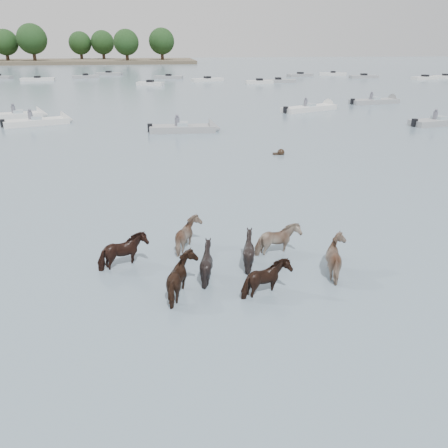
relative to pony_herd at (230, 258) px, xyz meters
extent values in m
plane|color=slate|center=(2.01, -0.13, -0.41)|extent=(400.00, 400.00, 0.00)
imported|color=black|center=(-3.17, 0.77, 0.01)|extent=(1.65, 1.32, 1.27)
imported|color=tan|center=(-1.07, 1.77, -0.02)|extent=(1.10, 1.26, 1.23)
imported|color=black|center=(0.63, 0.34, -0.02)|extent=(1.48, 1.45, 1.23)
imported|color=#826C58|center=(1.69, 0.93, -0.01)|extent=(1.60, 1.05, 1.25)
imported|color=black|center=(-1.45, -1.15, 0.03)|extent=(1.31, 1.47, 1.31)
imported|color=black|center=(-0.74, -0.28, -0.01)|extent=(1.49, 1.47, 1.24)
imported|color=black|center=(0.72, -1.46, -0.03)|extent=(1.56, 1.21, 1.20)
imported|color=gray|center=(3.16, -0.64, 0.02)|extent=(1.35, 1.49, 1.30)
sphere|color=black|center=(5.52, 14.32, -0.29)|extent=(0.44, 0.44, 0.44)
cube|color=black|center=(5.27, 14.32, -0.39)|extent=(0.50, 0.22, 0.18)
cube|color=silver|center=(-11.71, 27.57, -0.21)|extent=(5.30, 3.26, 0.55)
cone|color=silver|center=(-9.33, 28.44, -0.21)|extent=(1.40, 1.81, 1.60)
cube|color=#99ADB7|center=(-11.71, 27.57, 0.14)|extent=(1.14, 1.33, 0.35)
cube|color=black|center=(-14.08, 26.69, -0.06)|extent=(0.45, 0.45, 0.60)
cylinder|color=#595966|center=(-12.11, 27.57, 0.34)|extent=(0.36, 0.36, 0.70)
sphere|color=#595966|center=(-12.11, 27.57, 0.79)|extent=(0.24, 0.24, 0.24)
cube|color=gray|center=(0.08, 22.67, -0.21)|extent=(5.04, 1.92, 0.55)
cone|color=gray|center=(2.55, 22.51, -0.21)|extent=(1.00, 1.66, 1.60)
cube|color=#99ADB7|center=(0.08, 22.67, 0.14)|extent=(0.87, 1.17, 0.35)
cube|color=black|center=(-2.39, 22.84, -0.06)|extent=(0.37, 0.37, 0.60)
cylinder|color=#595966|center=(-0.32, 22.67, 0.34)|extent=(0.36, 0.36, 0.70)
sphere|color=#595966|center=(-0.32, 22.67, 0.79)|extent=(0.24, 0.24, 0.24)
cube|color=silver|center=(13.31, 32.06, -0.21)|extent=(6.31, 4.12, 0.55)
cone|color=silver|center=(16.12, 33.40, -0.21)|extent=(1.50, 1.83, 1.60)
cube|color=#99ADB7|center=(13.31, 32.06, 0.14)|extent=(1.20, 1.36, 0.35)
cube|color=black|center=(10.50, 30.72, -0.06)|extent=(0.47, 0.47, 0.60)
cylinder|color=#595966|center=(12.91, 32.06, 0.34)|extent=(0.36, 0.36, 0.70)
sphere|color=#595966|center=(12.91, 32.06, 0.79)|extent=(0.24, 0.24, 0.24)
cube|color=gray|center=(21.25, 22.56, -0.21)|extent=(5.35, 2.69, 0.55)
cube|color=#99ADB7|center=(21.25, 22.56, 0.14)|extent=(1.03, 1.27, 0.35)
cube|color=black|center=(18.75, 22.00, -0.06)|extent=(0.42, 0.42, 0.60)
cylinder|color=#595966|center=(20.85, 22.56, 0.34)|extent=(0.36, 0.36, 0.70)
sphere|color=#595966|center=(20.85, 22.56, 0.79)|extent=(0.24, 0.24, 0.24)
cube|color=gray|center=(22.33, 36.40, -0.21)|extent=(5.85, 2.58, 0.55)
cone|color=gray|center=(25.11, 36.91, -0.21)|extent=(1.17, 1.73, 1.60)
cube|color=#99ADB7|center=(22.33, 36.40, 0.14)|extent=(0.99, 1.24, 0.35)
cube|color=black|center=(19.55, 35.90, -0.06)|extent=(0.41, 0.41, 0.60)
cylinder|color=#595966|center=(21.93, 36.40, 0.34)|extent=(0.36, 0.36, 0.70)
sphere|color=#595966|center=(21.93, 36.40, 0.79)|extent=(0.24, 0.24, 0.24)
cube|color=silver|center=(-14.09, 31.54, -0.21)|extent=(4.27, 2.46, 0.55)
cone|color=silver|center=(-12.14, 31.99, -0.21)|extent=(1.24, 1.76, 1.60)
cube|color=#99ADB7|center=(-14.09, 31.54, 0.14)|extent=(1.03, 1.27, 0.35)
cylinder|color=#595966|center=(-14.49, 31.54, 0.34)|extent=(0.36, 0.36, 0.70)
sphere|color=#595966|center=(-14.49, 31.54, 0.79)|extent=(0.24, 0.24, 0.24)
cube|color=silver|center=(-22.14, 75.20, -0.19)|extent=(5.76, 1.70, 0.60)
cube|color=black|center=(-22.14, 75.20, 0.19)|extent=(1.04, 1.04, 0.50)
cube|color=gray|center=(-14.61, 80.68, -0.19)|extent=(5.03, 2.48, 0.60)
cube|color=black|center=(-14.61, 80.68, 0.19)|extent=(1.19, 1.19, 0.50)
cube|color=gray|center=(-10.94, 88.46, -0.19)|extent=(5.71, 2.99, 0.60)
cube|color=black|center=(-10.94, 88.46, 0.19)|extent=(1.24, 1.24, 0.50)
cube|color=silver|center=(-2.40, 63.05, -0.19)|extent=(4.45, 2.84, 0.60)
cube|color=black|center=(-2.40, 63.05, 0.19)|extent=(1.28, 1.28, 0.50)
cube|color=gray|center=(1.02, 76.93, -0.19)|extent=(5.44, 2.78, 0.60)
cube|color=black|center=(1.02, 76.93, 0.19)|extent=(1.22, 1.22, 0.50)
cube|color=silver|center=(7.49, 69.58, -0.19)|extent=(5.90, 3.40, 0.60)
cube|color=black|center=(7.49, 69.58, 0.19)|extent=(1.28, 1.28, 0.50)
cube|color=silver|center=(15.41, 63.51, -0.19)|extent=(4.49, 1.52, 0.60)
cube|color=black|center=(15.41, 63.51, 0.19)|extent=(1.00, 1.00, 0.50)
cube|color=gray|center=(19.04, 65.21, -0.19)|extent=(6.07, 2.22, 0.60)
cube|color=black|center=(19.04, 65.21, 0.19)|extent=(1.11, 1.11, 0.50)
cube|color=gray|center=(27.21, 78.61, -0.19)|extent=(5.84, 3.35, 0.60)
cube|color=black|center=(27.21, 78.61, 0.19)|extent=(1.28, 1.28, 0.50)
cube|color=silver|center=(34.90, 80.72, -0.19)|extent=(5.59, 3.27, 0.60)
cube|color=black|center=(34.90, 80.72, 0.19)|extent=(1.28, 1.28, 0.50)
cube|color=gray|center=(37.91, 72.71, -0.19)|extent=(5.51, 1.74, 0.60)
cube|color=black|center=(37.91, 72.71, 0.19)|extent=(1.04, 1.04, 0.50)
cube|color=silver|center=(47.52, 67.76, -0.19)|extent=(5.59, 2.99, 0.60)
cube|color=black|center=(47.52, 67.76, 0.19)|extent=(1.25, 1.25, 0.50)
cube|color=silver|center=(52.84, 69.56, -0.19)|extent=(4.44, 1.97, 0.60)
cube|color=black|center=(52.84, 69.56, 0.19)|extent=(1.11, 1.11, 0.50)
cylinder|color=#382619|center=(-46.93, 147.23, 1.35)|extent=(1.00, 1.00, 3.51)
sphere|color=black|center=(-46.93, 147.23, 5.93)|extent=(7.80, 7.80, 7.80)
cylinder|color=#382619|center=(-38.15, 144.45, 1.61)|extent=(1.00, 1.00, 4.05)
sphere|color=black|center=(-38.15, 144.45, 6.90)|extent=(8.99, 8.99, 8.99)
cylinder|color=#382619|center=(-25.70, 157.33, 1.28)|extent=(1.00, 1.00, 3.38)
sphere|color=black|center=(-25.70, 157.33, 5.69)|extent=(7.50, 7.50, 7.50)
cylinder|color=#382619|center=(-18.18, 156.56, 1.34)|extent=(1.00, 1.00, 3.49)
sphere|color=black|center=(-18.18, 156.56, 5.89)|extent=(7.76, 7.76, 7.76)
cylinder|color=#382619|center=(-9.56, 141.98, 1.35)|extent=(1.00, 1.00, 3.52)
sphere|color=black|center=(-9.56, 141.98, 5.94)|extent=(7.82, 7.82, 7.82)
cylinder|color=#382619|center=(1.58, 145.95, 1.44)|extent=(1.00, 1.00, 3.69)
sphere|color=black|center=(1.58, 145.95, 6.26)|extent=(8.20, 8.20, 8.20)
camera|label=1|loc=(-1.98, -11.71, 5.96)|focal=35.80mm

